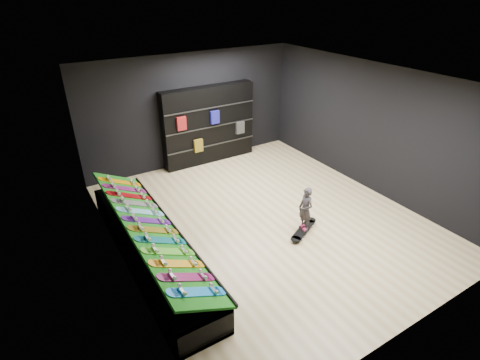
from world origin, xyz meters
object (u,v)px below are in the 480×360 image
back_shelving (209,125)px  floor_skateboard (304,231)px  display_rack (150,248)px  child (305,217)px

back_shelving → floor_skateboard: 4.27m
back_shelving → floor_skateboard: back_shelving is taller
display_rack → floor_skateboard: bearing=-15.8°
floor_skateboard → child: bearing=0.0°
child → floor_skateboard: bearing=180.0°
back_shelving → floor_skateboard: size_ratio=2.71×
display_rack → floor_skateboard: size_ratio=4.59×
back_shelving → child: size_ratio=4.71×
display_rack → back_shelving: (2.95, 3.32, 0.81)m
back_shelving → child: 4.21m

